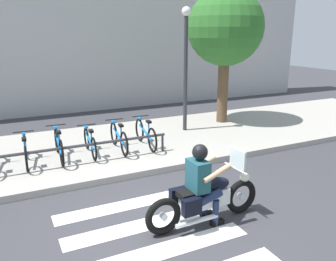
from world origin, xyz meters
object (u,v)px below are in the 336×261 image
motorcycle (205,198)px  rider (202,179)px  bicycle_4 (90,142)px  bicycle_5 (119,137)px  street_lamp (186,59)px  bicycle_3 (59,145)px  bicycle_2 (26,151)px  bicycle_6 (146,134)px  tree_near_rack (225,29)px  bike_rack (63,149)px

motorcycle → rider: size_ratio=1.53×
bicycle_4 → bicycle_5: (0.76, -0.00, 0.02)m
motorcycle → street_lamp: street_lamp is taller
bicycle_5 → bicycle_3: bearing=-180.0°
bicycle_5 → bicycle_2: bearing=180.0°
bicycle_5 → motorcycle: bearing=-86.2°
bicycle_5 → bicycle_4: bearing=179.9°
bicycle_3 → street_lamp: 4.57m
bicycle_5 → street_lamp: bearing=21.3°
bicycle_5 → bicycle_6: 0.76m
street_lamp → tree_near_rack: tree_near_rack is taller
rider → bicycle_4: rider is taller
motorcycle → bicycle_4: (-1.02, 3.88, 0.02)m
rider → bicycle_3: rider is taller
rider → bicycle_5: rider is taller
bicycle_3 → bicycle_6: size_ratio=1.03×
bicycle_2 → tree_near_rack: 7.21m
bike_rack → bicycle_3: bearing=90.0°
bicycle_2 → bicycle_4: bearing=-0.0°
tree_near_rack → bicycle_6: bearing=-158.1°
bicycle_6 → motorcycle: bearing=-97.5°
motorcycle → bike_rack: 3.78m
rider → bicycle_5: size_ratio=0.86×
rider → bicycle_3: bearing=113.7°
bicycle_3 → bicycle_5: size_ratio=1.04×
bike_rack → tree_near_rack: tree_near_rack is taller
rider → tree_near_rack: bearing=52.6°
bike_rack → tree_near_rack: (5.73, 1.94, 2.71)m
bike_rack → tree_near_rack: size_ratio=1.13×
bicycle_2 → bicycle_4: size_ratio=1.03×
bicycle_3 → bicycle_4: 0.76m
street_lamp → bicycle_6: bearing=-150.8°
bicycle_2 → street_lamp: street_lamp is taller
bicycle_6 → street_lamp: street_lamp is taller
rider → motorcycle: bearing=-1.5°
bicycle_4 → motorcycle: bearing=-75.3°
tree_near_rack → bicycle_3: bearing=-166.5°
bicycle_4 → street_lamp: bearing=16.6°
bicycle_2 → street_lamp: 5.27m
bicycle_2 → bicycle_5: bicycle_5 is taller
bicycle_3 → motorcycle: bearing=-65.4°
rider → street_lamp: size_ratio=0.37×
bicycle_6 → tree_near_rack: tree_near_rack is taller
bicycle_4 → street_lamp: (3.28, 0.98, 1.91)m
bicycle_4 → bicycle_6: bicycle_6 is taller
motorcycle → bicycle_2: size_ratio=1.38×
bicycle_2 → bicycle_3: bicycle_3 is taller
motorcycle → bicycle_5: motorcycle is taller
motorcycle → bicycle_6: bearing=82.5°
street_lamp → rider: bearing=-115.7°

